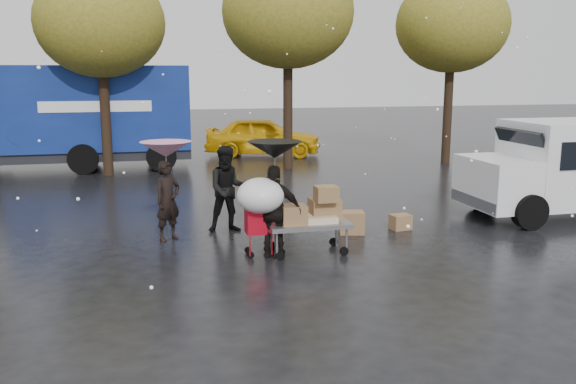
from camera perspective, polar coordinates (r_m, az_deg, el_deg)
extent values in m
plane|color=black|center=(11.14, -0.53, -6.00)|extent=(90.00, 90.00, 0.00)
imported|color=black|center=(12.24, -11.19, -0.80)|extent=(0.69, 0.65, 1.59)
imported|color=black|center=(12.69, -5.61, 0.27)|extent=(0.88, 0.68, 1.80)
imported|color=black|center=(10.87, -1.22, -1.85)|extent=(1.06, 0.71, 1.68)
cylinder|color=#4C4C4C|center=(12.22, -11.21, -0.28)|extent=(0.02, 0.02, 1.82)
cone|color=#CE548B|center=(12.08, -11.37, 3.94)|extent=(1.00, 1.00, 0.30)
sphere|color=#4C4C4C|center=(12.07, -11.37, 4.08)|extent=(0.06, 0.06, 0.06)
cylinder|color=#4C4C4C|center=(10.84, -1.23, -1.15)|extent=(0.02, 0.02, 1.95)
cone|color=black|center=(10.67, -1.25, 3.98)|extent=(0.97, 0.97, 0.30)
sphere|color=#4C4C4C|center=(10.67, -1.25, 4.14)|extent=(0.06, 0.06, 0.06)
cube|color=slate|center=(11.19, 1.87, -3.01)|extent=(1.50, 0.80, 0.08)
cylinder|color=slate|center=(10.96, -1.91, -1.96)|extent=(0.04, 0.04, 0.60)
cube|color=brown|center=(11.32, 3.45, -1.60)|extent=(0.55, 0.45, 0.40)
cube|color=brown|center=(10.97, 0.50, -2.13)|extent=(0.45, 0.40, 0.35)
cube|color=brown|center=(11.00, 3.60, -0.17)|extent=(0.40, 0.35, 0.28)
cube|color=#C9B98B|center=(11.18, 2.12, -2.50)|extent=(0.90, 0.55, 0.12)
cylinder|color=black|center=(10.87, -0.76, -5.99)|extent=(0.16, 0.05, 0.16)
cylinder|color=black|center=(11.47, -1.47, -5.07)|extent=(0.16, 0.05, 0.16)
cylinder|color=black|center=(11.19, 5.27, -5.55)|extent=(0.16, 0.05, 0.16)
cylinder|color=black|center=(11.77, 4.27, -4.68)|extent=(0.16, 0.05, 0.16)
cube|color=#B40A1B|center=(11.03, -2.76, -2.69)|extent=(0.47, 0.41, 0.45)
cylinder|color=#B40A1B|center=(10.76, -2.58, -1.01)|extent=(0.42, 0.02, 0.02)
cylinder|color=#4C4C4C|center=(10.78, -2.58, -1.37)|extent=(0.02, 0.02, 0.60)
ellipsoid|color=white|center=(10.74, -2.59, -0.33)|extent=(0.84, 0.84, 0.63)
cylinder|color=black|center=(11.00, -3.50, -5.91)|extent=(0.12, 0.04, 0.12)
cylinder|color=black|center=(11.31, -3.78, -5.45)|extent=(0.12, 0.04, 0.12)
cylinder|color=black|center=(11.07, -1.65, -5.80)|extent=(0.12, 0.04, 0.12)
cylinder|color=black|center=(11.37, -1.98, -5.34)|extent=(0.12, 0.04, 0.12)
cube|color=white|center=(14.45, 19.02, 0.84)|extent=(1.20, 1.95, 1.10)
cube|color=black|center=(14.64, 21.06, 4.19)|extent=(0.37, 1.70, 0.67)
cube|color=slate|center=(14.24, 17.05, -0.83)|extent=(0.12, 1.90, 0.25)
cylinder|color=black|center=(13.88, 21.68, -1.73)|extent=(0.76, 0.28, 0.76)
cylinder|color=black|center=(15.43, 17.66, -0.23)|extent=(0.76, 0.28, 0.76)
cube|color=navy|center=(21.93, -17.31, 7.56)|extent=(6.00, 2.50, 2.80)
cube|color=black|center=(22.15, -19.66, 3.42)|extent=(8.00, 2.30, 0.35)
cube|color=white|center=(20.67, -17.54, 7.64)|extent=(3.50, 0.03, 0.35)
cylinder|color=black|center=(20.90, -11.77, 3.26)|extent=(1.00, 0.30, 1.00)
cylinder|color=black|center=(23.18, -11.96, 4.02)|extent=(1.00, 0.30, 1.00)
cube|color=brown|center=(12.69, 5.96, -2.85)|extent=(0.58, 0.50, 0.46)
cube|color=brown|center=(13.17, 10.48, -2.77)|extent=(0.45, 0.37, 0.32)
imported|color=#EBAE0C|center=(24.31, -2.33, 5.22)|extent=(4.86, 2.94, 1.55)
cylinder|color=black|center=(20.43, -16.76, 7.76)|extent=(0.32, 0.32, 4.48)
ellipsoid|color=#52631C|center=(20.46, -17.18, 14.93)|extent=(4.00, 4.00, 3.40)
cylinder|color=black|center=(20.97, -0.01, 8.88)|extent=(0.32, 0.32, 4.90)
ellipsoid|color=#52631C|center=(21.04, -0.01, 16.52)|extent=(4.40, 4.40, 3.74)
cylinder|color=black|center=(23.12, 14.77, 8.38)|extent=(0.32, 0.32, 4.62)
ellipsoid|color=#52631C|center=(23.16, 15.10, 14.91)|extent=(4.00, 4.00, 3.40)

